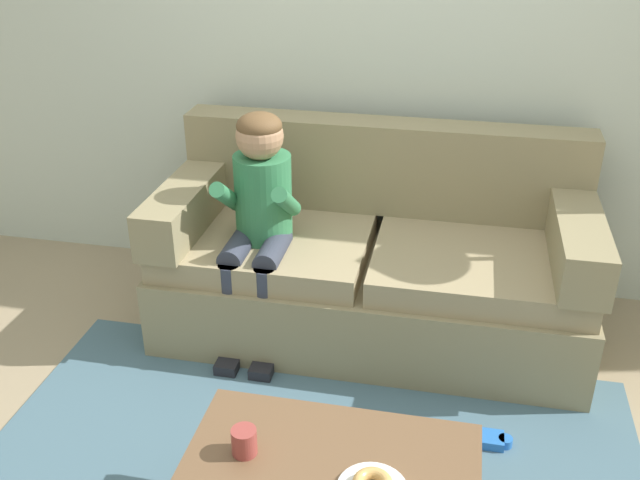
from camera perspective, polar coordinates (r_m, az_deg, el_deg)
ground at (r=2.97m, az=-0.21°, el=-15.36°), size 10.00×10.00×0.00m
wall_back at (r=3.62m, az=4.53°, el=17.42°), size 8.00×0.10×2.80m
couch at (r=3.44m, az=4.24°, el=-1.81°), size 1.98×0.90×0.95m
coffee_table at (r=2.31m, az=0.78°, el=-18.34°), size 0.91×0.56×0.40m
person_child at (r=3.20m, az=-4.90°, el=2.39°), size 0.34×0.58×1.10m
mug at (r=2.30m, az=-6.06°, el=-15.67°), size 0.08×0.08×0.09m
toy_controller at (r=2.99m, az=12.85°, el=-15.25°), size 0.23×0.09×0.05m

